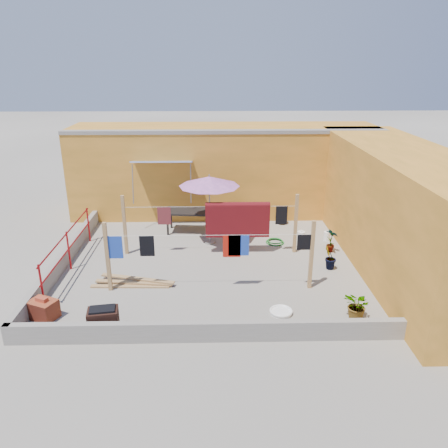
% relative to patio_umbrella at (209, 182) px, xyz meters
% --- Properties ---
extents(ground, '(80.00, 80.00, 0.00)m').
position_rel_patio_umbrella_xyz_m(ground, '(0.03, -1.55, -1.99)').
color(ground, '#9E998E').
rests_on(ground, ground).
extents(wall_back, '(11.00, 3.27, 3.21)m').
position_rel_patio_umbrella_xyz_m(wall_back, '(0.53, 3.14, -0.38)').
color(wall_back, orange).
rests_on(wall_back, ground).
extents(wall_right, '(2.40, 9.00, 3.20)m').
position_rel_patio_umbrella_xyz_m(wall_right, '(5.23, -1.55, -0.39)').
color(wall_right, orange).
rests_on(wall_right, ground).
extents(parapet_front, '(8.30, 0.16, 0.44)m').
position_rel_patio_umbrella_xyz_m(parapet_front, '(0.03, -5.13, -1.77)').
color(parapet_front, gray).
rests_on(parapet_front, ground).
extents(parapet_left, '(0.16, 7.30, 0.44)m').
position_rel_patio_umbrella_xyz_m(parapet_left, '(-4.05, -1.55, -1.77)').
color(parapet_left, gray).
rests_on(parapet_left, ground).
extents(red_railing, '(0.05, 4.20, 1.10)m').
position_rel_patio_umbrella_xyz_m(red_railing, '(-3.82, -1.75, -1.27)').
color(red_railing, maroon).
rests_on(red_railing, ground).
extents(clothesline_rig, '(5.09, 2.35, 1.80)m').
position_rel_patio_umbrella_xyz_m(clothesline_rig, '(0.67, -0.98, -0.98)').
color(clothesline_rig, tan).
rests_on(clothesline_rig, ground).
extents(patio_umbrella, '(2.26, 2.26, 2.21)m').
position_rel_patio_umbrella_xyz_m(patio_umbrella, '(0.00, 0.00, 0.00)').
color(patio_umbrella, gray).
rests_on(patio_umbrella, ground).
extents(outdoor_table, '(1.68, 0.94, 0.76)m').
position_rel_patio_umbrella_xyz_m(outdoor_table, '(-0.66, 0.97, -1.31)').
color(outdoor_table, black).
rests_on(outdoor_table, ground).
extents(brick_stack, '(0.72, 0.64, 0.52)m').
position_rel_patio_umbrella_xyz_m(brick_stack, '(-3.67, -4.20, -1.77)').
color(brick_stack, '#983523').
rests_on(brick_stack, ground).
extents(lumber_pile, '(2.14, 0.66, 0.13)m').
position_rel_patio_umbrella_xyz_m(lumber_pile, '(-1.94, -2.70, -1.92)').
color(lumber_pile, tan).
rests_on(lumber_pile, ground).
extents(brazier, '(0.68, 0.51, 0.56)m').
position_rel_patio_umbrella_xyz_m(brazier, '(-2.21, -4.75, -1.71)').
color(brazier, black).
rests_on(brazier, ground).
extents(white_basin, '(0.53, 0.53, 0.09)m').
position_rel_patio_umbrella_xyz_m(white_basin, '(1.64, -4.14, -1.94)').
color(white_basin, white).
rests_on(white_basin, ground).
extents(water_jug_a, '(0.21, 0.21, 0.33)m').
position_rel_patio_umbrella_xyz_m(water_jug_a, '(3.73, 0.13, -1.84)').
color(water_jug_a, white).
rests_on(water_jug_a, ground).
extents(water_jug_b, '(0.24, 0.24, 0.37)m').
position_rel_patio_umbrella_xyz_m(water_jug_b, '(2.88, 0.07, -1.82)').
color(water_jug_b, white).
rests_on(water_jug_b, ground).
extents(green_hose, '(0.57, 0.57, 0.08)m').
position_rel_patio_umbrella_xyz_m(green_hose, '(2.05, -0.05, -1.95)').
color(green_hose, '#176821').
rests_on(green_hose, ground).
extents(plant_back_a, '(0.92, 0.87, 0.79)m').
position_rel_patio_umbrella_xyz_m(plant_back_a, '(0.88, 1.65, -1.59)').
color(plant_back_a, '#1D5017').
rests_on(plant_back_a, ground).
extents(plant_back_b, '(0.47, 0.47, 0.66)m').
position_rel_patio_umbrella_xyz_m(plant_back_b, '(2.51, 1.65, -1.66)').
color(plant_back_b, '#1D5017').
rests_on(plant_back_b, ground).
extents(plant_right_a, '(0.46, 0.48, 0.75)m').
position_rel_patio_umbrella_xyz_m(plant_right_a, '(3.62, -0.77, -1.61)').
color(plant_right_a, '#1D5017').
rests_on(plant_right_a, ground).
extents(plant_right_b, '(0.48, 0.47, 0.68)m').
position_rel_patio_umbrella_xyz_m(plant_right_b, '(3.29, -1.93, -1.65)').
color(plant_right_b, '#1D5017').
rests_on(plant_right_b, ground).
extents(plant_right_c, '(0.74, 0.77, 0.66)m').
position_rel_patio_umbrella_xyz_m(plant_right_c, '(3.29, -4.41, -1.66)').
color(plant_right_c, '#1D5017').
rests_on(plant_right_c, ground).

